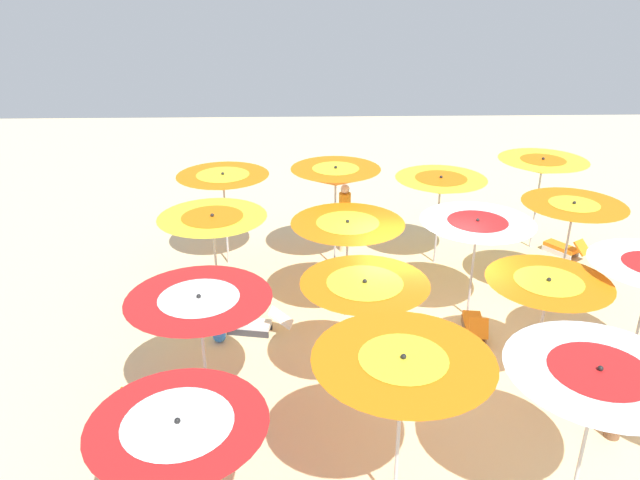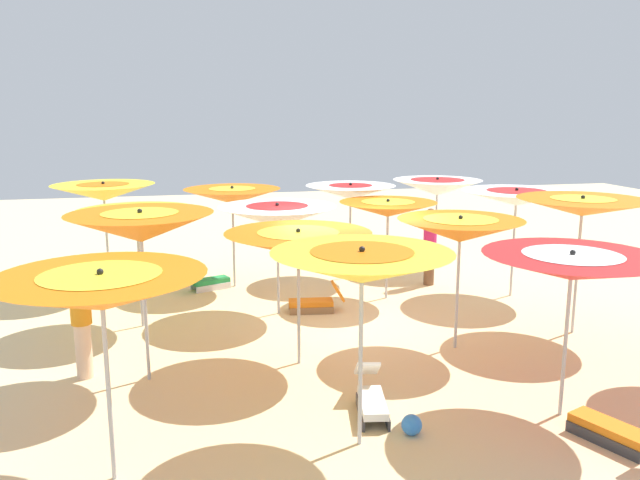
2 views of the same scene
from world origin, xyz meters
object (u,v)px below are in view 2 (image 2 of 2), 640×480
at_px(beach_umbrella_3, 437,187).
at_px(beach_umbrella_10, 277,216).
at_px(beach_umbrella_4, 572,267).
at_px(lounger_1, 620,429).
at_px(beach_umbrella_2, 516,198).
at_px(beachgoer_1, 81,317).
at_px(beach_umbrella_15, 104,192).
at_px(lounger_4, 371,397).
at_px(beach_umbrella_5, 460,230).
at_px(beach_umbrella_7, 351,192).
at_px(beach_umbrella_14, 137,220).
at_px(beach_umbrella_11, 232,196).
at_px(beach_umbrella_8, 362,267).
at_px(beach_umbrella_9, 298,243).
at_px(lounger_0, 315,302).
at_px(lounger_2, 206,281).
at_px(beach_umbrella_6, 388,209).
at_px(beachgoer_0, 430,245).
at_px(beach_umbrella_13, 141,227).
at_px(beach_umbrella_1, 582,207).
at_px(beach_umbrella_12, 101,292).
at_px(lounger_3, 136,272).
at_px(beach_ball, 412,425).

xyz_separation_m(beach_umbrella_3, beach_umbrella_10, (-4.55, -3.04, -0.08)).
relative_size(beach_umbrella_4, beach_umbrella_10, 0.99).
bearing_deg(lounger_1, beach_umbrella_3, -31.24).
distance_m(beach_umbrella_2, beachgoer_1, 8.84).
xyz_separation_m(beach_umbrella_15, lounger_4, (3.95, -6.92, -1.98)).
bearing_deg(lounger_4, beach_umbrella_5, 143.54).
xyz_separation_m(beach_umbrella_7, beach_umbrella_14, (-4.68, -2.58, -0.06)).
bearing_deg(beach_umbrella_11, lounger_4, -79.64).
xyz_separation_m(beach_umbrella_8, beach_umbrella_9, (-0.24, 2.61, -0.25)).
xyz_separation_m(beach_umbrella_8, beach_umbrella_15, (-3.56, 7.68, -0.00)).
relative_size(beach_umbrella_2, lounger_0, 2.06).
bearing_deg(lounger_2, beach_umbrella_10, -78.57).
height_order(beach_umbrella_6, beachgoer_0, beach_umbrella_6).
bearing_deg(beach_umbrella_5, beach_umbrella_14, 156.20).
relative_size(beach_umbrella_2, beach_umbrella_10, 1.04).
bearing_deg(lounger_2, beach_umbrella_2, -37.93).
relative_size(beach_umbrella_6, beach_umbrella_10, 0.95).
distance_m(beach_umbrella_7, beach_umbrella_13, 6.77).
bearing_deg(beach_umbrella_10, beach_umbrella_1, -24.24).
bearing_deg(beachgoer_1, lounger_4, 87.89).
relative_size(beach_umbrella_7, beach_umbrella_12, 0.97).
bearing_deg(beach_umbrella_7, beach_umbrella_14, -151.15).
bearing_deg(beach_umbrella_8, beach_umbrella_1, 31.17).
height_order(beach_umbrella_8, lounger_3, beach_umbrella_8).
height_order(beach_umbrella_6, beach_umbrella_9, beach_umbrella_9).
distance_m(lounger_0, beachgoer_1, 4.72).
bearing_deg(lounger_1, beach_umbrella_10, 5.73).
distance_m(beach_umbrella_4, lounger_3, 10.22).
xyz_separation_m(beach_umbrella_7, lounger_2, (-3.41, -0.36, -1.85)).
relative_size(beach_umbrella_3, beach_ball, 8.84).
distance_m(beach_umbrella_5, lounger_0, 3.57).
bearing_deg(lounger_2, beach_umbrella_11, -8.28).
bearing_deg(beach_umbrella_6, beach_umbrella_10, -167.46).
bearing_deg(beach_umbrella_13, beach_umbrella_14, 94.62).
xyz_separation_m(beach_umbrella_3, lounger_3, (-7.43, 0.14, -1.83)).
distance_m(beach_umbrella_13, lounger_3, 6.25).
height_order(beach_umbrella_5, beach_umbrella_15, beach_umbrella_15).
height_order(beach_umbrella_1, beach_umbrella_6, beach_umbrella_1).
height_order(beach_umbrella_1, lounger_1, beach_umbrella_1).
xyz_separation_m(lounger_2, beachgoer_0, (5.01, -0.68, 0.73)).
distance_m(beach_umbrella_1, lounger_2, 7.89).
bearing_deg(lounger_4, beach_umbrella_12, -63.98).
distance_m(beach_umbrella_1, lounger_3, 9.79).
bearing_deg(lounger_3, beach_umbrella_13, 60.79).
relative_size(beach_umbrella_4, beachgoer_0, 1.26).
height_order(beach_umbrella_9, beach_umbrella_10, beach_umbrella_10).
xyz_separation_m(beach_umbrella_7, lounger_1, (1.05, -8.29, -1.84)).
distance_m(beach_umbrella_10, lounger_3, 4.64).
xyz_separation_m(beach_umbrella_5, lounger_0, (-1.89, 2.43, -1.82)).
height_order(beach_umbrella_9, lounger_1, beach_umbrella_9).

